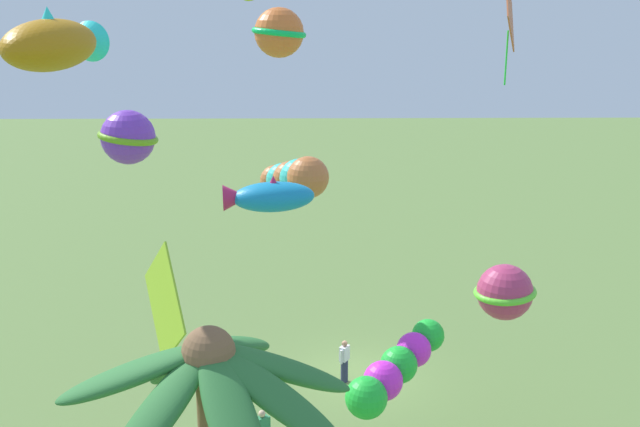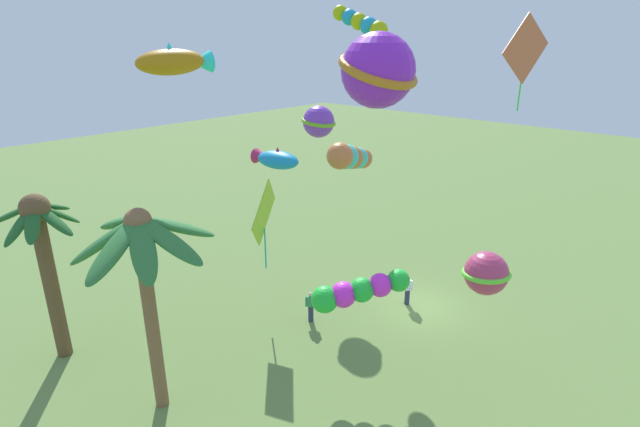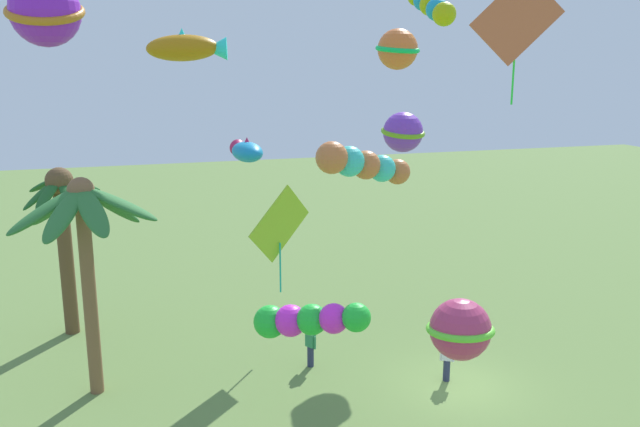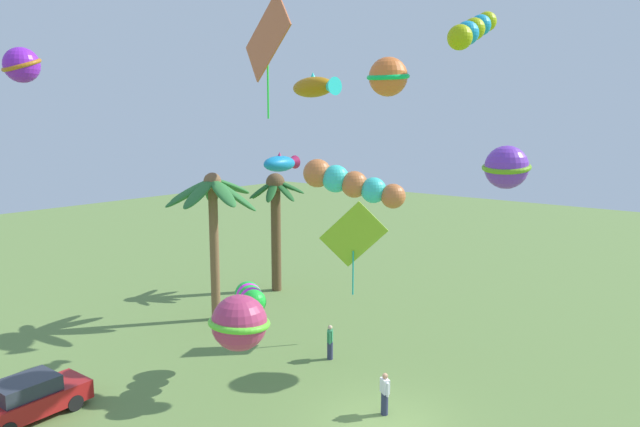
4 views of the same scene
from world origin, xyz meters
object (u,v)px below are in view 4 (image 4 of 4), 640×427
at_px(kite_tube_4, 350,183).
at_px(kite_ball_6, 388,77).
at_px(kite_ball_0, 22,65).
at_px(kite_diamond_3, 267,39).
at_px(kite_diamond_1, 353,236).
at_px(kite_tube_2, 472,30).
at_px(kite_tube_8, 250,297).
at_px(spectator_0, 385,393).
at_px(spectator_1, 330,342).
at_px(palm_tree_0, 212,204).
at_px(kite_fish_5, 315,87).
at_px(palm_tree_1, 276,208).
at_px(parked_car_0, 30,398).
at_px(kite_ball_10, 239,323).
at_px(kite_fish_9, 281,163).
at_px(kite_ball_7, 506,167).

height_order(kite_tube_4, kite_ball_6, kite_ball_6).
xyz_separation_m(kite_ball_0, kite_diamond_3, (1.65, -11.38, 0.14)).
height_order(kite_diamond_1, kite_tube_2, kite_tube_2).
relative_size(kite_diamond_3, kite_tube_8, 1.02).
xyz_separation_m(spectator_0, kite_ball_0, (-6.42, 12.42, 11.87)).
height_order(spectator_0, spectator_1, same).
xyz_separation_m(spectator_1, kite_ball_0, (-9.06, 7.82, 11.87)).
height_order(kite_diamond_3, kite_tube_4, kite_diamond_3).
relative_size(spectator_1, kite_ball_0, 1.06).
relative_size(palm_tree_0, kite_ball_6, 3.93).
relative_size(kite_diamond_1, kite_fish_5, 1.39).
distance_m(palm_tree_0, kite_tube_2, 15.60).
bearing_deg(spectator_1, kite_ball_6, -99.80).
xyz_separation_m(palm_tree_1, kite_diamond_3, (-13.72, -12.81, 7.55)).
bearing_deg(spectator_1, kite_tube_4, -118.94).
bearing_deg(parked_car_0, kite_tube_4, -34.63).
xyz_separation_m(kite_tube_2, kite_tube_4, (-2.49, 3.78, -5.78)).
bearing_deg(kite_ball_10, kite_tube_4, 5.15).
relative_size(palm_tree_1, kite_ball_6, 3.68).
bearing_deg(kite_diamond_1, palm_tree_1, 66.41).
distance_m(spectator_0, spectator_1, 5.30).
height_order(kite_diamond_1, kite_fish_5, kite_fish_5).
height_order(spectator_1, kite_ball_0, kite_ball_0).
bearing_deg(spectator_0, kite_diamond_3, 167.77).
xyz_separation_m(kite_fish_5, kite_fish_9, (-4.16, -1.46, -3.60)).
xyz_separation_m(spectator_0, kite_tube_8, (-1.08, 5.79, 2.74)).
height_order(palm_tree_1, parked_car_0, palm_tree_1).
xyz_separation_m(parked_car_0, spectator_0, (8.25, -9.77, 0.06)).
xyz_separation_m(kite_ball_0, kite_ball_10, (1.52, -10.11, -8.34)).
xyz_separation_m(spectator_0, kite_fish_9, (2.19, 7.04, 7.92)).
bearing_deg(kite_tube_2, kite_fish_5, 77.06).
bearing_deg(kite_tube_8, palm_tree_1, 38.77).
xyz_separation_m(kite_diamond_1, kite_diamond_3, (-9.94, -4.15, 7.63)).
bearing_deg(kite_diamond_3, palm_tree_1, 43.04).
bearing_deg(palm_tree_1, kite_ball_7, -95.91).
distance_m(parked_car_0, kite_tube_2, 21.03).
bearing_deg(parked_car_0, kite_ball_7, -35.12).
xyz_separation_m(spectator_0, kite_ball_7, (7.39, -1.23, 7.83)).
xyz_separation_m(palm_tree_0, kite_diamond_3, (-7.64, -11.61, 6.54)).
height_order(spectator_1, kite_diamond_3, kite_diamond_3).
distance_m(kite_diamond_1, kite_tube_2, 10.68).
bearing_deg(kite_tube_8, kite_ball_6, -53.96).
bearing_deg(spectator_1, kite_diamond_1, 13.05).
relative_size(kite_tube_2, kite_diamond_3, 0.94).
xyz_separation_m(spectator_1, kite_tube_8, (-3.72, 1.20, 2.74)).
bearing_deg(kite_fish_5, kite_diamond_1, -109.56).
bearing_deg(kite_diamond_1, parked_car_0, 161.10).
height_order(kite_ball_0, kite_ball_6, kite_ball_0).
xyz_separation_m(palm_tree_1, kite_ball_0, (-15.37, -1.43, 7.41)).
relative_size(palm_tree_0, kite_ball_7, 3.36).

